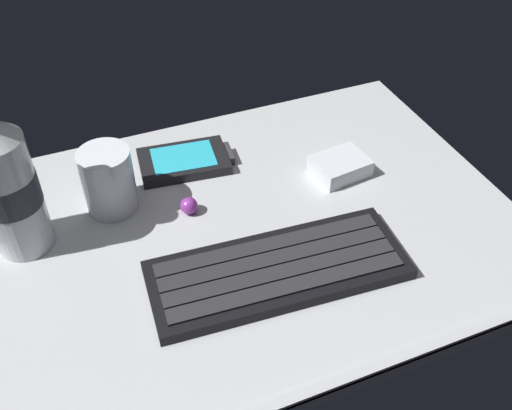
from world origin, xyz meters
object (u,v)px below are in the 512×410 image
Objects in this scene: juice_cup at (109,183)px; charger_block at (340,166)px; trackball_mouse at (189,206)px; handheld_device at (185,161)px; water_bottle at (6,185)px; keyboard at (278,270)px.

charger_block is at bearing -9.32° from juice_cup.
juice_cup is 3.86× the size of trackball_mouse.
handheld_device is 24.45cm from water_bottle.
water_bottle reaches higher than charger_block.
water_bottle reaches higher than juice_cup.
trackball_mouse is at bearing -6.33° from water_bottle.
keyboard is at bearing -80.68° from handheld_device.
juice_cup is at bearing 170.68° from charger_block.
handheld_device is 1.57× the size of juice_cup.
water_bottle is 2.97× the size of charger_block.
water_bottle reaches higher than trackball_mouse.
handheld_device is 9.68cm from trackball_mouse.
keyboard is 20.24cm from charger_block.
keyboard is at bearing -31.75° from water_bottle.
trackball_mouse is (19.52, -2.16, -7.91)cm from water_bottle.
water_bottle is 41.53cm from charger_block.
handheld_device is at bearing 153.07° from charger_block.
keyboard is at bearing -51.31° from juice_cup.
charger_block is 3.18× the size of trackball_mouse.
handheld_device is 21.18cm from charger_block.
water_bottle is (-10.91, -2.52, 5.10)cm from juice_cup.
water_bottle is at bearing 176.67° from charger_block.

